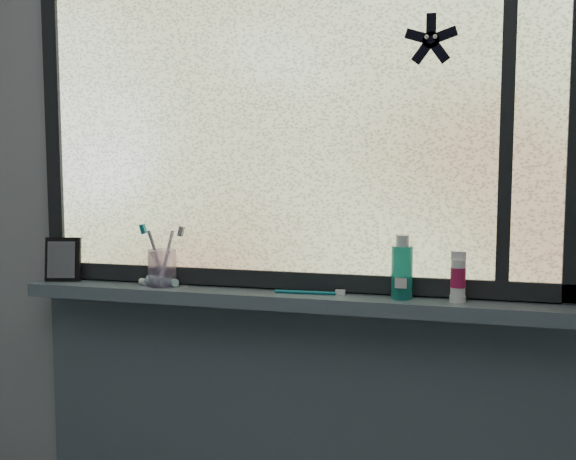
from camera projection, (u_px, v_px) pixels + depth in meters
The scene contains 14 objects.
wall_back at pixel (290, 212), 1.90m from camera, with size 3.00×0.01×2.50m, color #9EA3A8.
windowsill at pixel (283, 299), 1.85m from camera, with size 1.62×0.14×0.04m, color #505F6B.
sill_apron at pixel (289, 460), 1.96m from camera, with size 1.62×0.02×0.98m, color #505F6B.
window_pane at pixel (288, 115), 1.85m from camera, with size 1.50×0.01×1.00m, color silver.
frame_bottom at pixel (288, 280), 1.89m from camera, with size 1.60×0.03×0.05m, color black.
frame_left at pixel (55, 121), 2.05m from camera, with size 0.05×0.03×1.10m, color black.
frame_mullion at pixel (507, 110), 1.69m from camera, with size 0.04×0.03×1.00m, color black.
starfish_sticker at pixel (431, 40), 1.72m from camera, with size 0.15×0.02×0.15m, color black, non-canonical shape.
vanity_mirror at pixel (63, 259), 2.04m from camera, with size 0.11×0.06×0.14m, color black.
toothpaste_tube at pixel (162, 281), 1.95m from camera, with size 0.18×0.04×0.03m, color white, non-canonical shape.
toothbrush_cup at pixel (162, 268), 1.95m from camera, with size 0.08×0.08×0.11m, color #B79CCE.
toothbrush_lying at pixel (305, 291), 1.83m from camera, with size 0.22×0.02×0.01m, color #0E717F, non-canonical shape.
mouthwash_bottle at pixel (402, 267), 1.75m from camera, with size 0.06×0.06×0.15m, color teal.
cream_tube at pixel (458, 275), 1.71m from camera, with size 0.04×0.04×0.10m, color silver.
Camera 1 is at (0.50, -0.53, 1.38)m, focal length 40.00 mm.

